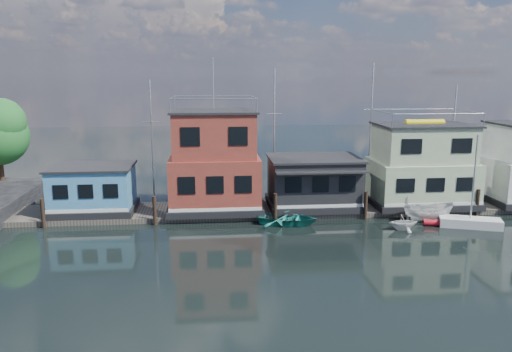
{
  "coord_description": "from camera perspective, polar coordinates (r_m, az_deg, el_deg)",
  "views": [
    {
      "loc": [
        -8.78,
        -26.9,
        11.12
      ],
      "look_at": [
        -5.21,
        12.0,
        3.0
      ],
      "focal_mm": 35.0,
      "sensor_mm": 36.0,
      "label": 1
    }
  ],
  "objects": [
    {
      "name": "motorboat",
      "position": [
        40.04,
        19.11,
        -3.94
      ],
      "size": [
        3.9,
        1.56,
        1.49
      ],
      "primitive_type": "imported",
      "rotation": [
        0.0,
        0.0,
        1.54
      ],
      "color": "silver",
      "rests_on": "ground"
    },
    {
      "name": "houseboat_blue",
      "position": [
        40.96,
        -18.12,
        -1.42
      ],
      "size": [
        6.4,
        4.9,
        3.66
      ],
      "color": "black",
      "rests_on": "dock"
    },
    {
      "name": "dock",
      "position": [
        41.34,
        7.22,
        -3.67
      ],
      "size": [
        48.0,
        5.0,
        0.4
      ],
      "primitive_type": "cube",
      "color": "#595147",
      "rests_on": "ground"
    },
    {
      "name": "background_masts",
      "position": [
        47.22,
        11.49,
        4.74
      ],
      "size": [
        36.4,
        0.16,
        12.0
      ],
      "color": "silver",
      "rests_on": "ground"
    },
    {
      "name": "houseboat_green",
      "position": [
        43.23,
        18.41,
        1.05
      ],
      "size": [
        8.4,
        5.9,
        7.03
      ],
      "color": "black",
      "rests_on": "dock"
    },
    {
      "name": "pilings",
      "position": [
        38.4,
        7.66,
        -3.49
      ],
      "size": [
        42.28,
        0.28,
        2.2
      ],
      "color": "#2D2116",
      "rests_on": "ground"
    },
    {
      "name": "dinghy_teal",
      "position": [
        37.37,
        3.61,
        -4.86
      ],
      "size": [
        5.12,
        4.26,
        0.92
      ],
      "primitive_type": "imported",
      "rotation": [
        0.0,
        0.0,
        1.29
      ],
      "color": "#227D75",
      "rests_on": "ground"
    },
    {
      "name": "day_sailer",
      "position": [
        39.92,
        23.27,
        -4.81
      ],
      "size": [
        4.52,
        2.73,
        6.77
      ],
      "rotation": [
        0.0,
        0.0,
        -0.33
      ],
      "color": "silver",
      "rests_on": "ground"
    },
    {
      "name": "houseboat_red",
      "position": [
        39.53,
        -4.76,
        1.48
      ],
      "size": [
        7.4,
        5.9,
        11.86
      ],
      "color": "black",
      "rests_on": "dock"
    },
    {
      "name": "houseboat_dark",
      "position": [
        40.69,
        6.62,
        -0.69
      ],
      "size": [
        7.4,
        6.1,
        4.06
      ],
      "color": "black",
      "rests_on": "dock"
    },
    {
      "name": "dinghy_white",
      "position": [
        37.51,
        16.45,
        -5.07
      ],
      "size": [
        2.28,
        1.99,
        1.16
      ],
      "primitive_type": "imported",
      "rotation": [
        0.0,
        0.0,
        1.61
      ],
      "color": "silver",
      "rests_on": "ground"
    },
    {
      "name": "red_kayak",
      "position": [
        39.49,
        20.91,
        -5.05
      ],
      "size": [
        3.28,
        1.13,
        0.48
      ],
      "primitive_type": "cylinder",
      "rotation": [
        0.0,
        1.57,
        -0.2
      ],
      "color": "red",
      "rests_on": "ground"
    },
    {
      "name": "ground",
      "position": [
        30.4,
        12.11,
        -9.98
      ],
      "size": [
        160.0,
        160.0,
        0.0
      ],
      "primitive_type": "plane",
      "color": "black",
      "rests_on": "ground"
    }
  ]
}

